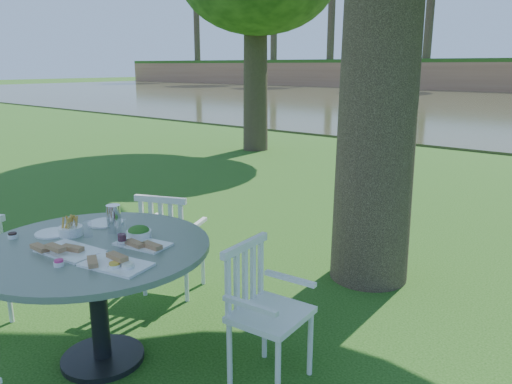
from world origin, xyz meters
TOP-DOWN VIEW (x-y plane):
  - ground at (0.00, 0.00)m, footprint 140.00×140.00m
  - table at (0.07, -1.56)m, footprint 1.51×1.51m
  - chair_ne at (1.01, -1.00)m, footprint 0.47×0.49m
  - chair_nw at (-0.37, -0.56)m, footprint 0.60×0.58m
  - tableware at (0.06, -1.48)m, footprint 1.20×0.80m

SIDE VIEW (x-z plane):
  - ground at x=0.00m, z-range 0.00..0.00m
  - chair_ne at x=1.01m, z-range 0.08..0.99m
  - chair_nw at x=-0.37m, z-range 0.08..1.00m
  - table at x=0.07m, z-range 0.28..1.12m
  - tableware at x=0.06m, z-range 0.78..0.98m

